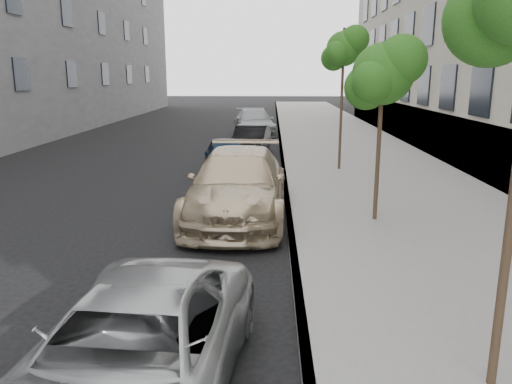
{
  "coord_description": "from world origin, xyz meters",
  "views": [
    {
      "loc": [
        0.73,
        -3.51,
        3.5
      ],
      "look_at": [
        0.47,
        4.94,
        1.5
      ],
      "focal_mm": 35.0,
      "sensor_mm": 36.0,
      "label": 1
    }
  ],
  "objects_px": {
    "tree_mid": "(384,74)",
    "sedan_black": "(251,141)",
    "sedan_rear": "(254,122)",
    "suv": "(238,184)",
    "sedan_blue": "(227,156)",
    "tree_far": "(344,49)",
    "minivan": "(133,354)"
  },
  "relations": [
    {
      "from": "suv",
      "to": "sedan_black",
      "type": "relative_size",
      "value": 1.47
    },
    {
      "from": "sedan_black",
      "to": "minivan",
      "type": "bearing_deg",
      "value": -86.12
    },
    {
      "from": "suv",
      "to": "sedan_rear",
      "type": "bearing_deg",
      "value": 92.05
    },
    {
      "from": "tree_mid",
      "to": "sedan_blue",
      "type": "height_order",
      "value": "tree_mid"
    },
    {
      "from": "tree_far",
      "to": "sedan_blue",
      "type": "bearing_deg",
      "value": -172.44
    },
    {
      "from": "sedan_blue",
      "to": "sedan_black",
      "type": "height_order",
      "value": "sedan_blue"
    },
    {
      "from": "sedan_blue",
      "to": "sedan_rear",
      "type": "xyz_separation_m",
      "value": [
        0.57,
        11.66,
        0.11
      ]
    },
    {
      "from": "tree_far",
      "to": "sedan_black",
      "type": "bearing_deg",
      "value": 130.88
    },
    {
      "from": "suv",
      "to": "sedan_black",
      "type": "distance_m",
      "value": 9.88
    },
    {
      "from": "tree_mid",
      "to": "sedan_black",
      "type": "relative_size",
      "value": 1.08
    },
    {
      "from": "suv",
      "to": "sedan_blue",
      "type": "distance_m",
      "value": 5.45
    },
    {
      "from": "suv",
      "to": "tree_mid",
      "type": "bearing_deg",
      "value": -8.14
    },
    {
      "from": "sedan_black",
      "to": "sedan_rear",
      "type": "bearing_deg",
      "value": 96.48
    },
    {
      "from": "sedan_blue",
      "to": "sedan_rear",
      "type": "relative_size",
      "value": 0.73
    },
    {
      "from": "suv",
      "to": "sedan_blue",
      "type": "bearing_deg",
      "value": 99.46
    },
    {
      "from": "sedan_blue",
      "to": "tree_mid",
      "type": "bearing_deg",
      "value": -63.42
    },
    {
      "from": "minivan",
      "to": "sedan_blue",
      "type": "relative_size",
      "value": 1.19
    },
    {
      "from": "sedan_black",
      "to": "suv",
      "type": "bearing_deg",
      "value": -83.92
    },
    {
      "from": "minivan",
      "to": "suv",
      "type": "relative_size",
      "value": 0.8
    },
    {
      "from": "sedan_black",
      "to": "tree_far",
      "type": "bearing_deg",
      "value": -43.51
    },
    {
      "from": "tree_mid",
      "to": "sedan_rear",
      "type": "relative_size",
      "value": 0.8
    },
    {
      "from": "tree_mid",
      "to": "sedan_blue",
      "type": "relative_size",
      "value": 1.09
    },
    {
      "from": "sedan_blue",
      "to": "sedan_rear",
      "type": "height_order",
      "value": "sedan_rear"
    },
    {
      "from": "tree_mid",
      "to": "tree_far",
      "type": "distance_m",
      "value": 6.55
    },
    {
      "from": "tree_mid",
      "to": "tree_far",
      "type": "relative_size",
      "value": 0.84
    },
    {
      "from": "minivan",
      "to": "sedan_rear",
      "type": "relative_size",
      "value": 0.88
    },
    {
      "from": "tree_mid",
      "to": "sedan_black",
      "type": "bearing_deg",
      "value": 108.08
    },
    {
      "from": "minivan",
      "to": "sedan_blue",
      "type": "distance_m",
      "value": 12.81
    },
    {
      "from": "tree_far",
      "to": "sedan_rear",
      "type": "height_order",
      "value": "tree_far"
    },
    {
      "from": "tree_far",
      "to": "minivan",
      "type": "bearing_deg",
      "value": -106.4
    },
    {
      "from": "tree_far",
      "to": "minivan",
      "type": "xyz_separation_m",
      "value": [
        -3.93,
        -13.35,
        -3.71
      ]
    },
    {
      "from": "tree_far",
      "to": "minivan",
      "type": "height_order",
      "value": "tree_far"
    }
  ]
}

